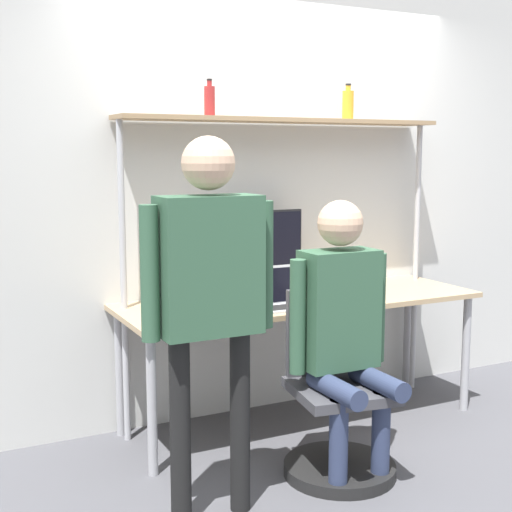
# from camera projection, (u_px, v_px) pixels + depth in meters

# --- Properties ---
(ground_plane) EXTENTS (12.00, 12.00, 0.00)m
(ground_plane) POSITION_uv_depth(u_px,v_px,m) (334.00, 444.00, 3.94)
(ground_plane) COLOR #4C4C51
(wall_back) EXTENTS (8.00, 0.06, 2.70)m
(wall_back) POSITION_uv_depth(u_px,v_px,m) (272.00, 193.00, 4.40)
(wall_back) COLOR silver
(wall_back) RESTS_ON ground_plane
(desk) EXTENTS (2.15, 0.69, 0.75)m
(desk) POSITION_uv_depth(u_px,v_px,m) (301.00, 310.00, 4.16)
(desk) COLOR tan
(desk) RESTS_ON ground_plane
(shelf_unit) EXTENTS (2.04, 0.26, 1.79)m
(shelf_unit) POSITION_uv_depth(u_px,v_px,m) (285.00, 159.00, 4.22)
(shelf_unit) COLOR #997A56
(shelf_unit) RESTS_ON ground_plane
(monitor) EXTENTS (0.55, 0.23, 0.50)m
(monitor) POSITION_uv_depth(u_px,v_px,m) (260.00, 251.00, 4.21)
(monitor) COLOR black
(monitor) RESTS_ON desk
(laptop) EXTENTS (0.32, 0.22, 0.22)m
(laptop) POSITION_uv_depth(u_px,v_px,m) (278.00, 296.00, 3.91)
(laptop) COLOR #BCBCC1
(laptop) RESTS_ON desk
(cell_phone) EXTENTS (0.07, 0.15, 0.01)m
(cell_phone) POSITION_uv_depth(u_px,v_px,m) (322.00, 302.00, 4.03)
(cell_phone) COLOR black
(cell_phone) RESTS_ON desk
(office_chair) EXTENTS (0.56, 0.56, 0.91)m
(office_chair) POSITION_uv_depth(u_px,v_px,m) (337.00, 418.00, 3.56)
(office_chair) COLOR black
(office_chair) RESTS_ON ground_plane
(person_seated) EXTENTS (0.54, 0.47, 1.37)m
(person_seated) POSITION_uv_depth(u_px,v_px,m) (343.00, 317.00, 3.44)
(person_seated) COLOR #2D3856
(person_seated) RESTS_ON ground_plane
(person_standing) EXTENTS (0.60, 0.23, 1.66)m
(person_standing) POSITION_uv_depth(u_px,v_px,m) (209.00, 279.00, 3.00)
(person_standing) COLOR black
(person_standing) RESTS_ON ground_plane
(bottle_amber) EXTENTS (0.07, 0.07, 0.22)m
(bottle_amber) POSITION_uv_depth(u_px,v_px,m) (348.00, 104.00, 4.36)
(bottle_amber) COLOR gold
(bottle_amber) RESTS_ON shelf_unit
(bottle_red) EXTENTS (0.06, 0.06, 0.20)m
(bottle_red) POSITION_uv_depth(u_px,v_px,m) (210.00, 101.00, 3.96)
(bottle_red) COLOR maroon
(bottle_red) RESTS_ON shelf_unit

